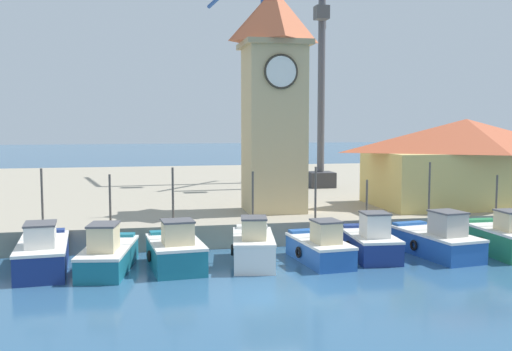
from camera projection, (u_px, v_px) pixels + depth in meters
ground_plane at (275, 299)px, 21.71m from camera, size 300.00×300.00×0.00m
quay_wharf at (196, 191)px, 49.71m from camera, size 120.00×40.00×1.22m
fishing_boat_left_outer at (43, 253)px, 25.61m from camera, size 2.41×5.37×4.37m
fishing_boat_left_inner at (108, 254)px, 25.70m from camera, size 2.62×5.22×4.11m
fishing_boat_mid_left at (175, 251)px, 26.07m from camera, size 2.51×4.27×4.39m
fishing_boat_center at (253, 246)px, 26.87m from camera, size 2.46×4.54×4.14m
fishing_boat_mid_right at (320, 247)px, 27.22m from camera, size 2.21×4.44×4.33m
fishing_boat_right_inner at (370, 242)px, 28.19m from camera, size 2.20×4.35×3.63m
fishing_boat_right_outer at (437, 240)px, 28.57m from camera, size 2.75×5.20×4.44m
fishing_boat_far_right at (502, 238)px, 28.79m from camera, size 2.01×4.30×3.80m
clock_tower at (274, 95)px, 34.05m from camera, size 3.73×3.73×14.23m
warehouse_right at (465, 161)px, 37.04m from camera, size 11.74×6.68×5.33m
port_crane_near at (321, 108)px, 46.79m from camera, size 3.64×8.83×17.68m
port_crane_far at (262, 93)px, 50.22m from camera, size 4.77×10.19×18.81m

